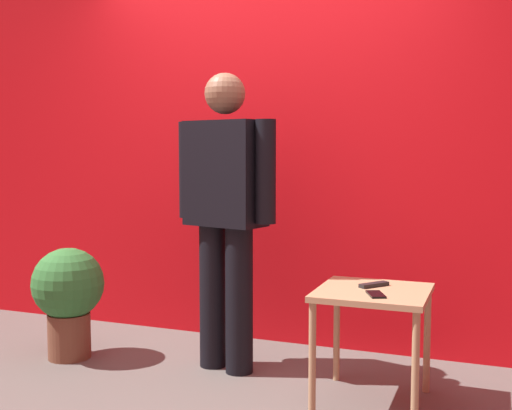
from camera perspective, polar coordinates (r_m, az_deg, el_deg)
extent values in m
plane|color=#59544F|center=(3.39, -6.19, -17.33)|extent=(12.00, 12.00, 0.00)
cube|color=red|center=(4.26, 1.23, 6.57)|extent=(5.67, 0.12, 2.81)
cylinder|color=black|center=(3.80, -3.90, -8.13)|extent=(0.19, 0.19, 0.85)
cylinder|color=black|center=(3.68, -1.53, -8.55)|extent=(0.19, 0.19, 0.85)
cube|color=black|center=(3.64, -2.78, 2.86)|extent=(0.50, 0.34, 0.60)
cube|color=silver|center=(3.74, -1.64, 3.38)|extent=(0.13, 0.04, 0.51)
cube|color=#C68CB7|center=(3.74, -1.58, 3.10)|extent=(0.05, 0.02, 0.46)
cylinder|color=black|center=(3.82, -6.10, 3.16)|extent=(0.14, 0.14, 0.57)
cylinder|color=black|center=(3.47, 0.87, 3.02)|extent=(0.14, 0.14, 0.57)
sphere|color=brown|center=(3.65, -2.81, 9.99)|extent=(0.23, 0.23, 0.23)
cube|color=tan|center=(3.27, 10.50, -7.76)|extent=(0.55, 0.55, 0.03)
cylinder|color=tan|center=(3.17, 5.09, -13.58)|extent=(0.04, 0.04, 0.55)
cylinder|color=tan|center=(3.08, 14.16, -14.28)|extent=(0.04, 0.04, 0.55)
cylinder|color=tan|center=(3.62, 7.28, -11.23)|extent=(0.04, 0.04, 0.55)
cylinder|color=tan|center=(3.54, 15.15, -11.73)|extent=(0.04, 0.04, 0.55)
cube|color=black|center=(3.14, 10.74, -7.91)|extent=(0.12, 0.16, 0.01)
cube|color=black|center=(3.33, 10.58, -7.07)|extent=(0.14, 0.16, 0.02)
cylinder|color=brown|center=(4.17, -16.47, -11.20)|extent=(0.26, 0.26, 0.28)
sphere|color=#2D7233|center=(4.09, -16.58, -6.79)|extent=(0.44, 0.44, 0.44)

